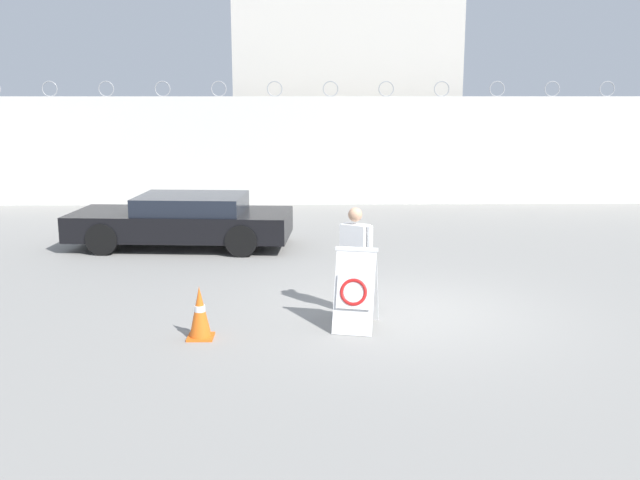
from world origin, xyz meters
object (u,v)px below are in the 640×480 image
barricade_sign (356,289)px  traffic_cone_near (200,313)px  security_guard (355,256)px  parked_car_front_coupe (184,220)px

barricade_sign → traffic_cone_near: bearing=-156.8°
barricade_sign → security_guard: bearing=100.4°
barricade_sign → security_guard: 0.77m
security_guard → parked_car_front_coupe: (-3.46, 4.99, -0.32)m
barricade_sign → parked_car_front_coupe: 6.64m
traffic_cone_near → parked_car_front_coupe: (-1.23, 6.08, 0.24)m
barricade_sign → parked_car_front_coupe: bearing=134.1°
barricade_sign → traffic_cone_near: 2.25m
barricade_sign → traffic_cone_near: size_ratio=1.61×
traffic_cone_near → parked_car_front_coupe: bearing=101.4°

